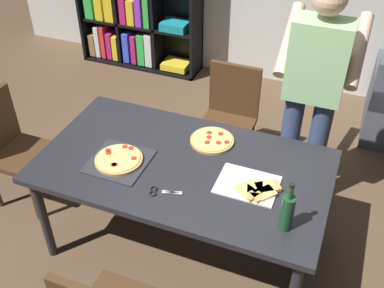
{
  "coord_description": "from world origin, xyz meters",
  "views": [
    {
      "loc": [
        0.86,
        -2.04,
        2.63
      ],
      "look_at": [
        0.0,
        0.15,
        0.8
      ],
      "focal_mm": 43.27,
      "sensor_mm": 36.0,
      "label": 1
    }
  ],
  "objects_px": {
    "pepperoni_pizza_on_tray": "(119,160)",
    "second_pizza_plain": "(212,140)",
    "person_serving_pizza": "(313,90)",
    "wine_bottle": "(287,212)",
    "dining_table": "(183,172)",
    "chair_left_end": "(11,144)",
    "chair_far_side": "(230,113)",
    "kitchen_scissors": "(160,192)"
  },
  "relations": [
    {
      "from": "chair_far_side",
      "to": "person_serving_pizza",
      "type": "distance_m",
      "value": 0.83
    },
    {
      "from": "chair_far_side",
      "to": "pepperoni_pizza_on_tray",
      "type": "distance_m",
      "value": 1.21
    },
    {
      "from": "dining_table",
      "to": "pepperoni_pizza_on_tray",
      "type": "distance_m",
      "value": 0.41
    },
    {
      "from": "dining_table",
      "to": "wine_bottle",
      "type": "relative_size",
      "value": 5.76
    },
    {
      "from": "wine_bottle",
      "to": "second_pizza_plain",
      "type": "height_order",
      "value": "wine_bottle"
    },
    {
      "from": "pepperoni_pizza_on_tray",
      "to": "second_pizza_plain",
      "type": "relative_size",
      "value": 1.23
    },
    {
      "from": "chair_left_end",
      "to": "person_serving_pizza",
      "type": "distance_m",
      "value": 2.23
    },
    {
      "from": "chair_far_side",
      "to": "person_serving_pizza",
      "type": "bearing_deg",
      "value": -19.08
    },
    {
      "from": "chair_far_side",
      "to": "chair_left_end",
      "type": "xyz_separation_m",
      "value": [
        -1.4,
        -0.99,
        0.0
      ]
    },
    {
      "from": "person_serving_pizza",
      "to": "second_pizza_plain",
      "type": "distance_m",
      "value": 0.77
    },
    {
      "from": "person_serving_pizza",
      "to": "pepperoni_pizza_on_tray",
      "type": "height_order",
      "value": "person_serving_pizza"
    },
    {
      "from": "dining_table",
      "to": "pepperoni_pizza_on_tray",
      "type": "xyz_separation_m",
      "value": [
        -0.38,
        -0.13,
        0.08
      ]
    },
    {
      "from": "wine_bottle",
      "to": "second_pizza_plain",
      "type": "distance_m",
      "value": 0.85
    },
    {
      "from": "person_serving_pizza",
      "to": "wine_bottle",
      "type": "distance_m",
      "value": 1.07
    },
    {
      "from": "dining_table",
      "to": "pepperoni_pizza_on_tray",
      "type": "height_order",
      "value": "pepperoni_pizza_on_tray"
    },
    {
      "from": "second_pizza_plain",
      "to": "dining_table",
      "type": "bearing_deg",
      "value": -107.84
    },
    {
      "from": "chair_left_end",
      "to": "person_serving_pizza",
      "type": "height_order",
      "value": "person_serving_pizza"
    },
    {
      "from": "pepperoni_pizza_on_tray",
      "to": "second_pizza_plain",
      "type": "height_order",
      "value": "pepperoni_pizza_on_tray"
    },
    {
      "from": "wine_bottle",
      "to": "pepperoni_pizza_on_tray",
      "type": "bearing_deg",
      "value": 171.83
    },
    {
      "from": "person_serving_pizza",
      "to": "chair_left_end",
      "type": "bearing_deg",
      "value": -159.2
    },
    {
      "from": "dining_table",
      "to": "chair_left_end",
      "type": "relative_size",
      "value": 2.02
    },
    {
      "from": "chair_far_side",
      "to": "chair_left_end",
      "type": "height_order",
      "value": "same"
    },
    {
      "from": "kitchen_scissors",
      "to": "wine_bottle",
      "type": "bearing_deg",
      "value": -0.06
    },
    {
      "from": "person_serving_pizza",
      "to": "wine_bottle",
      "type": "height_order",
      "value": "person_serving_pizza"
    },
    {
      "from": "pepperoni_pizza_on_tray",
      "to": "second_pizza_plain",
      "type": "bearing_deg",
      "value": 41.11
    },
    {
      "from": "chair_far_side",
      "to": "kitchen_scissors",
      "type": "height_order",
      "value": "chair_far_side"
    },
    {
      "from": "dining_table",
      "to": "chair_far_side",
      "type": "relative_size",
      "value": 2.02
    },
    {
      "from": "dining_table",
      "to": "chair_far_side",
      "type": "bearing_deg",
      "value": 90.0
    },
    {
      "from": "dining_table",
      "to": "second_pizza_plain",
      "type": "relative_size",
      "value": 6.23
    },
    {
      "from": "chair_left_end",
      "to": "wine_bottle",
      "type": "relative_size",
      "value": 2.85
    },
    {
      "from": "dining_table",
      "to": "kitchen_scissors",
      "type": "bearing_deg",
      "value": -95.66
    },
    {
      "from": "dining_table",
      "to": "kitchen_scissors",
      "type": "distance_m",
      "value": 0.3
    },
    {
      "from": "chair_left_end",
      "to": "pepperoni_pizza_on_tray",
      "type": "relative_size",
      "value": 2.49
    },
    {
      "from": "person_serving_pizza",
      "to": "second_pizza_plain",
      "type": "height_order",
      "value": "person_serving_pizza"
    },
    {
      "from": "dining_table",
      "to": "chair_left_end",
      "type": "xyz_separation_m",
      "value": [
        -1.4,
        0.0,
        -0.17
      ]
    },
    {
      "from": "chair_left_end",
      "to": "second_pizza_plain",
      "type": "bearing_deg",
      "value": 10.8
    },
    {
      "from": "chair_left_end",
      "to": "kitchen_scissors",
      "type": "xyz_separation_m",
      "value": [
        1.37,
        -0.29,
        0.24
      ]
    },
    {
      "from": "chair_far_side",
      "to": "wine_bottle",
      "type": "height_order",
      "value": "wine_bottle"
    },
    {
      "from": "wine_bottle",
      "to": "person_serving_pizza",
      "type": "bearing_deg",
      "value": 93.8
    },
    {
      "from": "chair_far_side",
      "to": "kitchen_scissors",
      "type": "bearing_deg",
      "value": -91.27
    },
    {
      "from": "kitchen_scissors",
      "to": "pepperoni_pizza_on_tray",
      "type": "bearing_deg",
      "value": 156.31
    },
    {
      "from": "chair_left_end",
      "to": "kitchen_scissors",
      "type": "bearing_deg",
      "value": -11.83
    }
  ]
}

